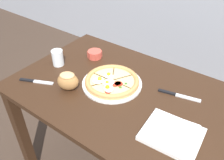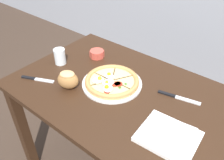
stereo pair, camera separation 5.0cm
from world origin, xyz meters
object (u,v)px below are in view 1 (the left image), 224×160
object	(u,v)px
knife_main	(179,95)
knife_spare	(36,81)
pizza	(112,82)
water_glass	(58,59)
dining_table	(123,107)
ramekin_bowl	(95,54)
bread_piece_near	(68,81)
napkin_folded	(172,133)

from	to	relation	value
knife_main	knife_spare	xyz separation A→B (m)	(-0.69, -0.36, 0.00)
pizza	water_glass	xyz separation A→B (m)	(-0.38, -0.03, 0.02)
pizza	dining_table	bearing A→B (deg)	-2.63
ramekin_bowl	bread_piece_near	xyz separation A→B (m)	(0.09, -0.33, 0.03)
knife_main	napkin_folded	bearing A→B (deg)	-84.81
knife_main	knife_spare	world-z (taller)	same
bread_piece_near	water_glass	bearing A→B (deg)	148.41
knife_main	water_glass	distance (m)	0.74
knife_spare	water_glass	bearing A→B (deg)	73.29
ramekin_bowl	bread_piece_near	size ratio (longest dim) A/B	0.69
pizza	water_glass	size ratio (longest dim) A/B	3.38
pizza	knife_main	xyz separation A→B (m)	(0.34, 0.13, -0.02)
knife_main	knife_spare	distance (m)	0.78
dining_table	water_glass	xyz separation A→B (m)	(-0.46, -0.03, 0.16)
ramekin_bowl	napkin_folded	size ratio (longest dim) A/B	0.38
pizza	napkin_folded	bearing A→B (deg)	-18.33
napkin_folded	water_glass	bearing A→B (deg)	172.34
dining_table	napkin_folded	size ratio (longest dim) A/B	4.75
pizza	bread_piece_near	distance (m)	0.24
dining_table	knife_main	distance (m)	0.32
pizza	water_glass	bearing A→B (deg)	-175.40
pizza	knife_main	world-z (taller)	pizza
bread_piece_near	knife_main	size ratio (longest dim) A/B	0.64
ramekin_bowl	napkin_folded	bearing A→B (deg)	-24.31
knife_main	dining_table	bearing A→B (deg)	-165.66
ramekin_bowl	water_glass	size ratio (longest dim) A/B	0.99
dining_table	pizza	distance (m)	0.16
napkin_folded	water_glass	distance (m)	0.81
ramekin_bowl	water_glass	xyz separation A→B (m)	(-0.13, -0.20, 0.02)
napkin_folded	knife_spare	world-z (taller)	napkin_folded
bread_piece_near	knife_main	world-z (taller)	bread_piece_near
knife_spare	bread_piece_near	bearing A→B (deg)	-5.82
dining_table	bread_piece_near	world-z (taller)	bread_piece_near
knife_spare	ramekin_bowl	bearing A→B (deg)	51.30
napkin_folded	knife_main	distance (m)	0.28
napkin_folded	knife_main	bearing A→B (deg)	107.44
pizza	water_glass	distance (m)	0.39
bread_piece_near	knife_spare	size ratio (longest dim) A/B	0.75
dining_table	ramekin_bowl	bearing A→B (deg)	153.07
ramekin_bowl	napkin_folded	world-z (taller)	ramekin_bowl
ramekin_bowl	pizza	bearing A→B (deg)	-32.94
knife_main	water_glass	xyz separation A→B (m)	(-0.72, -0.16, 0.04)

